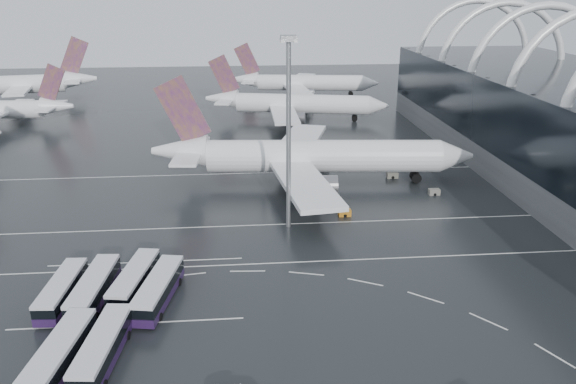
{
  "coord_description": "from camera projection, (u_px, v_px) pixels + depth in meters",
  "views": [
    {
      "loc": [
        -9.8,
        -75.06,
        38.28
      ],
      "look_at": [
        -2.27,
        8.81,
        7.0
      ],
      "focal_mm": 35.0,
      "sensor_mm": 36.0,
      "label": 1
    }
  ],
  "objects": [
    {
      "name": "gse_cart_belly_b",
      "position": [
        392.0,
        175.0,
        117.82
      ],
      "size": [
        2.33,
        1.38,
        1.27
      ],
      "primitive_type": "cube",
      "color": "slate",
      "rests_on": "ground"
    },
    {
      "name": "airliner_main",
      "position": [
        307.0,
        157.0,
        113.16
      ],
      "size": [
        64.97,
        56.78,
        21.99
      ],
      "rotation": [
        0.0,
        0.0,
        -0.08
      ],
      "color": "white",
      "rests_on": "ground"
    },
    {
      "name": "bus_row_near_d",
      "position": [
        159.0,
        289.0,
        71.42
      ],
      "size": [
        5.35,
        13.64,
        3.28
      ],
      "rotation": [
        0.0,
        0.0,
        1.39
      ],
      "color": "#23143F",
      "rests_on": "ground"
    },
    {
      "name": "lane_marking_near",
      "position": [
        310.0,
        262.0,
        82.36
      ],
      "size": [
        120.0,
        0.25,
        0.01
      ],
      "primitive_type": "cube",
      "color": "white",
      "rests_on": "ground"
    },
    {
      "name": "bus_row_near_c",
      "position": [
        135.0,
        280.0,
        73.62
      ],
      "size": [
        5.11,
        13.36,
        3.21
      ],
      "rotation": [
        0.0,
        0.0,
        1.4
      ],
      "color": "#23143F",
      "rests_on": "ground"
    },
    {
      "name": "bus_bay_line_north",
      "position": [
        146.0,
        262.0,
        82.22
      ],
      "size": [
        28.0,
        0.25,
        0.01
      ],
      "primitive_type": "cube",
      "color": "white",
      "rests_on": "ground"
    },
    {
      "name": "lane_marking_mid",
      "position": [
        300.0,
        224.0,
        95.43
      ],
      "size": [
        120.0,
        0.25,
        0.01
      ],
      "primitive_type": "cube",
      "color": "white",
      "rests_on": "ground"
    },
    {
      "name": "airliner_gate_b",
      "position": [
        293.0,
        104.0,
        166.69
      ],
      "size": [
        54.43,
        48.15,
        19.0
      ],
      "rotation": [
        0.0,
        0.0,
        -0.21
      ],
      "color": "white",
      "rests_on": "ground"
    },
    {
      "name": "bus_row_near_a",
      "position": [
        62.0,
        290.0,
        71.35
      ],
      "size": [
        3.64,
        12.74,
        3.1
      ],
      "rotation": [
        0.0,
        0.0,
        1.51
      ],
      "color": "#23143F",
      "rests_on": "ground"
    },
    {
      "name": "floodlight_mast",
      "position": [
        289.0,
        112.0,
        87.55
      ],
      "size": [
        2.38,
        2.38,
        31.11
      ],
      "color": "gray",
      "rests_on": "ground"
    },
    {
      "name": "lane_marking_far",
      "position": [
        286.0,
        172.0,
        121.58
      ],
      "size": [
        120.0,
        0.25,
        0.01
      ],
      "primitive_type": "cube",
      "color": "white",
      "rests_on": "ground"
    },
    {
      "name": "jet_remote_far",
      "position": [
        26.0,
        84.0,
        194.88
      ],
      "size": [
        49.41,
        39.96,
        21.51
      ],
      "rotation": [
        0.0,
        0.0,
        3.31
      ],
      "color": "white",
      "rests_on": "ground"
    },
    {
      "name": "gse_cart_belly_c",
      "position": [
        345.0,
        213.0,
        98.46
      ],
      "size": [
        2.17,
        1.28,
        1.18
      ],
      "primitive_type": "cube",
      "color": "orange",
      "rests_on": "ground"
    },
    {
      "name": "jet_remote_mid",
      "position": [
        6.0,
        110.0,
        160.58
      ],
      "size": [
        40.15,
        32.33,
        17.51
      ],
      "rotation": [
        0.0,
        0.0,
        3.09
      ],
      "color": "white",
      "rests_on": "ground"
    },
    {
      "name": "bus_row_far_a",
      "position": [
        59.0,
        356.0,
        58.52
      ],
      "size": [
        4.86,
        13.93,
        3.36
      ],
      "rotation": [
        0.0,
        0.0,
        1.44
      ],
      "color": "#23143F",
      "rests_on": "ground"
    },
    {
      "name": "ground",
      "position": [
        308.0,
        255.0,
        84.23
      ],
      "size": [
        420.0,
        420.0,
        0.0
      ],
      "primitive_type": "plane",
      "color": "black",
      "rests_on": "ground"
    },
    {
      "name": "bus_bay_line_south",
      "position": [
        126.0,
        324.0,
        67.28
      ],
      "size": [
        28.0,
        0.25,
        0.01
      ],
      "primitive_type": "cube",
      "color": "white",
      "rests_on": "ground"
    },
    {
      "name": "airliner_gate_c",
      "position": [
        302.0,
        83.0,
        202.14
      ],
      "size": [
        53.03,
        48.47,
        18.89
      ],
      "rotation": [
        0.0,
        0.0,
        -0.14
      ],
      "color": "white",
      "rests_on": "ground"
    },
    {
      "name": "bus_row_near_b",
      "position": [
        94.0,
        289.0,
        71.45
      ],
      "size": [
        4.2,
        13.79,
        3.34
      ],
      "rotation": [
        0.0,
        0.0,
        1.49
      ],
      "color": "#23143F",
      "rests_on": "ground"
    },
    {
      "name": "gse_cart_belly_d",
      "position": [
        434.0,
        192.0,
        108.34
      ],
      "size": [
        2.1,
        1.24,
        1.14
      ],
      "primitive_type": "cube",
      "color": "slate",
      "rests_on": "ground"
    },
    {
      "name": "bus_row_far_b",
      "position": [
        102.0,
        348.0,
        59.84
      ],
      "size": [
        4.32,
        13.39,
        3.24
      ],
      "rotation": [
        0.0,
        0.0,
        1.47
      ],
      "color": "#23143F",
      "rests_on": "ground"
    }
  ]
}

